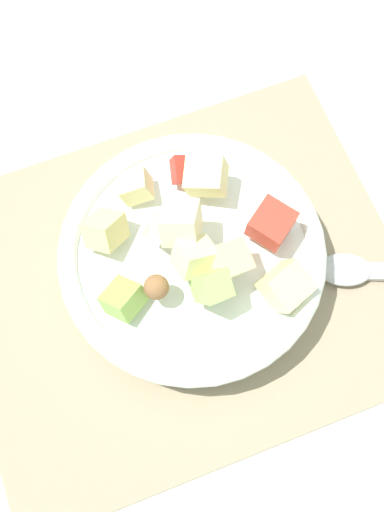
# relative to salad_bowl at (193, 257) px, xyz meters

# --- Properties ---
(ground_plane) EXTENTS (2.40, 2.40, 0.00)m
(ground_plane) POSITION_rel_salad_bowl_xyz_m (-0.02, -0.01, -0.04)
(ground_plane) COLOR silver
(placemat) EXTENTS (0.45, 0.37, 0.01)m
(placemat) POSITION_rel_salad_bowl_xyz_m (-0.02, -0.01, -0.04)
(placemat) COLOR gray
(placemat) RESTS_ON ground_plane
(salad_bowl) EXTENTS (0.26, 0.26, 0.12)m
(salad_bowl) POSITION_rel_salad_bowl_xyz_m (0.00, 0.00, 0.00)
(salad_bowl) COLOR white
(salad_bowl) RESTS_ON placemat
(serving_spoon) EXTENTS (0.18, 0.10, 0.01)m
(serving_spoon) POSITION_rel_salad_bowl_xyz_m (0.18, -0.07, -0.03)
(serving_spoon) COLOR #B7B7BC
(serving_spoon) RESTS_ON placemat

